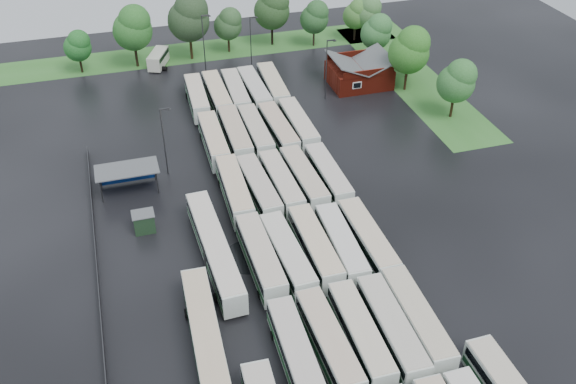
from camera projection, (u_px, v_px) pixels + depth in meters
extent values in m
plane|color=black|center=(301.00, 272.00, 73.00)|extent=(160.00, 160.00, 0.00)
cube|color=#641409|center=(359.00, 75.00, 110.90)|extent=(10.00, 8.00, 3.40)
cube|color=#4C4F51|center=(346.00, 63.00, 108.80)|extent=(5.07, 8.60, 2.19)
cube|color=#4C4F51|center=(374.00, 60.00, 109.96)|extent=(5.07, 8.60, 2.19)
cube|color=#641409|center=(369.00, 73.00, 106.50)|extent=(9.00, 0.20, 1.20)
cube|color=silver|center=(357.00, 85.00, 107.11)|extent=(1.60, 0.12, 1.20)
cylinder|color=#2D2D30|center=(101.00, 192.00, 82.77)|extent=(0.16, 0.16, 3.40)
cylinder|color=#2D2D30|center=(157.00, 183.00, 84.44)|extent=(0.16, 0.16, 3.40)
cylinder|color=#2D2D30|center=(100.00, 178.00, 85.26)|extent=(0.16, 0.16, 3.40)
cylinder|color=#2D2D30|center=(154.00, 170.00, 86.93)|extent=(0.16, 0.16, 3.40)
cube|color=#4C4F51|center=(127.00, 169.00, 83.80)|extent=(8.20, 4.20, 0.15)
cube|color=navy|center=(127.00, 173.00, 86.39)|extent=(7.60, 0.08, 2.60)
cube|color=black|center=(144.00, 222.00, 78.33)|extent=(2.50, 2.00, 2.50)
cube|color=#4C4F51|center=(143.00, 214.00, 77.57)|extent=(2.70, 2.20, 0.12)
cube|color=#316D28|center=(210.00, 50.00, 123.93)|extent=(80.00, 10.00, 0.01)
cube|color=#316D28|center=(411.00, 77.00, 114.20)|extent=(10.00, 50.00, 0.01)
cube|color=#2D2D30|center=(97.00, 260.00, 73.74)|extent=(0.10, 50.00, 1.20)
cube|color=silver|center=(296.00, 354.00, 60.90)|extent=(2.85, 12.57, 2.87)
cube|color=black|center=(296.00, 350.00, 60.57)|extent=(2.91, 12.07, 0.92)
cube|color=#0D4C19|center=(296.00, 358.00, 61.27)|extent=(2.90, 12.32, 0.63)
cube|color=#BCB1A7|center=(296.00, 343.00, 60.03)|extent=(2.74, 12.19, 0.13)
cylinder|color=black|center=(284.00, 333.00, 64.86)|extent=(2.66, 1.00, 1.00)
cube|color=silver|center=(329.00, 343.00, 61.95)|extent=(2.93, 12.69, 2.90)
cube|color=black|center=(329.00, 339.00, 61.61)|extent=(2.98, 12.19, 0.93)
cube|color=#093A17|center=(329.00, 348.00, 62.32)|extent=(2.98, 12.44, 0.64)
cube|color=#C1AA92|center=(329.00, 333.00, 61.07)|extent=(2.82, 12.31, 0.13)
cylinder|color=black|center=(315.00, 324.00, 65.94)|extent=(2.69, 1.01, 1.01)
cube|color=silver|center=(360.00, 335.00, 62.80)|extent=(2.83, 12.64, 2.89)
cube|color=black|center=(361.00, 331.00, 62.46)|extent=(2.88, 12.13, 0.92)
cube|color=#194B28|center=(360.00, 339.00, 63.17)|extent=(2.87, 12.38, 0.64)
cube|color=beige|center=(361.00, 324.00, 61.93)|extent=(2.71, 12.26, 0.13)
cylinder|color=black|center=(375.00, 377.00, 60.50)|extent=(2.68, 1.01, 1.01)
cylinder|color=black|center=(345.00, 316.00, 66.78)|extent=(2.68, 1.01, 1.01)
cube|color=silver|center=(391.00, 329.00, 63.33)|extent=(2.99, 13.00, 2.97)
cube|color=black|center=(392.00, 325.00, 62.99)|extent=(3.04, 12.49, 0.95)
cube|color=#184223|center=(391.00, 334.00, 63.72)|extent=(3.04, 12.74, 0.65)
cube|color=#BAB1A2|center=(393.00, 318.00, 62.44)|extent=(2.87, 12.61, 0.13)
cylinder|color=black|center=(408.00, 371.00, 60.97)|extent=(2.75, 1.04, 1.04)
cylinder|color=black|center=(374.00, 310.00, 67.43)|extent=(2.75, 1.04, 1.04)
cube|color=silver|center=(416.00, 320.00, 64.35)|extent=(2.98, 12.98, 2.96)
cube|color=black|center=(417.00, 316.00, 64.00)|extent=(3.03, 12.47, 0.95)
cube|color=#184323|center=(415.00, 324.00, 64.73)|extent=(3.03, 12.72, 0.65)
cube|color=#C0B299|center=(418.00, 309.00, 63.46)|extent=(2.86, 12.59, 0.13)
cylinder|color=black|center=(433.00, 361.00, 61.99)|extent=(2.75, 1.03, 1.03)
cylinder|color=black|center=(398.00, 302.00, 68.43)|extent=(2.75, 1.03, 1.03)
cube|color=silver|center=(261.00, 258.00, 71.95)|extent=(2.83, 13.03, 2.98)
cube|color=black|center=(261.00, 254.00, 71.60)|extent=(2.89, 12.51, 0.95)
cube|color=#0E4218|center=(261.00, 262.00, 72.33)|extent=(2.88, 12.77, 0.66)
cube|color=#C4B39F|center=(260.00, 247.00, 71.05)|extent=(2.72, 12.64, 0.13)
cylinder|color=black|center=(271.00, 292.00, 69.57)|extent=(2.76, 1.04, 1.04)
cylinder|color=black|center=(252.00, 245.00, 76.05)|extent=(2.76, 1.04, 1.04)
cube|color=silver|center=(287.00, 256.00, 72.26)|extent=(3.25, 12.95, 2.94)
cube|color=black|center=(287.00, 252.00, 71.92)|extent=(3.29, 12.44, 0.94)
cube|color=#194526|center=(287.00, 260.00, 72.64)|extent=(3.29, 12.70, 0.65)
cube|color=beige|center=(287.00, 245.00, 71.37)|extent=(3.12, 12.56, 0.13)
cylinder|color=black|center=(298.00, 290.00, 69.92)|extent=(2.73, 1.03, 1.03)
cylinder|color=black|center=(278.00, 243.00, 76.32)|extent=(2.73, 1.03, 1.03)
cube|color=silver|center=(315.00, 248.00, 73.39)|extent=(2.69, 12.88, 2.95)
cube|color=black|center=(315.00, 244.00, 73.04)|extent=(2.76, 12.37, 0.94)
cube|color=#184324|center=(315.00, 252.00, 73.77)|extent=(2.75, 12.63, 0.65)
cube|color=beige|center=(315.00, 237.00, 72.50)|extent=(2.59, 12.50, 0.13)
cylinder|color=black|center=(327.00, 281.00, 71.04)|extent=(2.74, 1.03, 1.03)
cylinder|color=black|center=(304.00, 236.00, 77.46)|extent=(2.74, 1.03, 1.03)
cube|color=silver|center=(341.00, 246.00, 73.73)|extent=(3.08, 12.73, 2.90)
cube|color=black|center=(341.00, 242.00, 73.40)|extent=(3.12, 12.23, 0.93)
cube|color=#0C4219|center=(341.00, 250.00, 74.10)|extent=(3.12, 12.48, 0.64)
cube|color=silver|center=(342.00, 236.00, 72.86)|extent=(2.96, 12.35, 0.13)
cylinder|color=black|center=(353.00, 278.00, 71.43)|extent=(2.69, 1.01, 1.01)
cylinder|color=black|center=(329.00, 234.00, 77.73)|extent=(2.69, 1.01, 1.01)
cube|color=silver|center=(367.00, 240.00, 74.47)|extent=(2.75, 12.92, 2.96)
cube|color=black|center=(368.00, 236.00, 74.13)|extent=(2.81, 12.40, 0.95)
cube|color=#123A1E|center=(367.00, 244.00, 74.85)|extent=(2.80, 12.66, 0.65)
cube|color=beige|center=(368.00, 230.00, 73.58)|extent=(2.64, 12.53, 0.13)
cylinder|color=black|center=(380.00, 273.00, 72.12)|extent=(2.74, 1.03, 1.03)
cylinder|color=black|center=(354.00, 229.00, 78.55)|extent=(2.74, 1.03, 1.03)
cube|color=silver|center=(235.00, 191.00, 82.49)|extent=(3.05, 13.02, 2.97)
cube|color=black|center=(234.00, 187.00, 82.14)|extent=(3.10, 12.51, 0.95)
cube|color=#1B4D24|center=(235.00, 195.00, 82.87)|extent=(3.09, 12.76, 0.65)
cube|color=beige|center=(234.00, 181.00, 81.59)|extent=(2.93, 12.63, 0.13)
cylinder|color=black|center=(242.00, 219.00, 80.13)|extent=(2.75, 1.04, 1.04)
cylinder|color=black|center=(228.00, 183.00, 86.58)|extent=(2.75, 1.04, 1.04)
cube|color=silver|center=(259.00, 189.00, 82.92)|extent=(3.19, 12.79, 2.91)
cube|color=black|center=(259.00, 185.00, 82.58)|extent=(3.23, 12.29, 0.93)
cube|color=#0B4319|center=(259.00, 193.00, 83.29)|extent=(3.23, 12.54, 0.64)
cube|color=#B8AA9C|center=(258.00, 179.00, 82.04)|extent=(3.07, 12.41, 0.13)
cylinder|color=black|center=(267.00, 216.00, 80.60)|extent=(2.70, 1.02, 1.02)
cylinder|color=black|center=(252.00, 181.00, 86.93)|extent=(2.70, 1.02, 1.02)
cube|color=silver|center=(281.00, 184.00, 83.84)|extent=(2.91, 12.66, 2.89)
cube|color=black|center=(281.00, 180.00, 83.50)|extent=(2.96, 12.15, 0.92)
cube|color=#0E421C|center=(281.00, 188.00, 84.21)|extent=(2.95, 12.40, 0.64)
cube|color=beige|center=(281.00, 174.00, 82.97)|extent=(2.79, 12.28, 0.13)
cylinder|color=black|center=(290.00, 210.00, 81.54)|extent=(2.68, 1.01, 1.01)
cylinder|color=black|center=(273.00, 176.00, 87.82)|extent=(2.68, 1.01, 1.01)
cube|color=silver|center=(304.00, 179.00, 84.62)|extent=(3.05, 12.85, 2.93)
cube|color=black|center=(304.00, 176.00, 84.28)|extent=(3.10, 12.34, 0.94)
cube|color=#0E4118|center=(304.00, 183.00, 84.99)|extent=(3.10, 12.59, 0.64)
cube|color=#BEAA94|center=(304.00, 170.00, 83.73)|extent=(2.93, 12.46, 0.13)
cylinder|color=black|center=(313.00, 206.00, 82.29)|extent=(2.71, 1.02, 1.02)
cylinder|color=black|center=(295.00, 172.00, 88.65)|extent=(2.71, 1.02, 1.02)
cube|color=silver|center=(328.00, 176.00, 85.36)|extent=(2.66, 12.52, 2.87)
cube|color=black|center=(328.00, 172.00, 85.02)|extent=(2.72, 12.02, 0.92)
cube|color=#153F21|center=(328.00, 180.00, 85.73)|extent=(2.72, 12.27, 0.63)
cube|color=beige|center=(328.00, 167.00, 84.49)|extent=(2.56, 12.14, 0.13)
cylinder|color=black|center=(338.00, 202.00, 83.08)|extent=(2.66, 1.00, 1.00)
cylinder|color=black|center=(318.00, 169.00, 89.31)|extent=(2.66, 1.00, 1.00)
cube|color=silver|center=(214.00, 141.00, 92.70)|extent=(2.89, 12.76, 2.91)
cube|color=black|center=(213.00, 137.00, 92.36)|extent=(2.95, 12.26, 0.93)
cube|color=#144021|center=(214.00, 144.00, 93.07)|extent=(2.94, 12.51, 0.64)
cube|color=beige|center=(213.00, 132.00, 91.82)|extent=(2.78, 12.38, 0.13)
cylinder|color=black|center=(220.00, 164.00, 90.38)|extent=(2.70, 1.02, 1.02)
cylinder|color=black|center=(209.00, 136.00, 96.71)|extent=(2.70, 1.02, 1.02)
cube|color=silver|center=(235.00, 135.00, 93.88)|extent=(2.98, 13.21, 3.02)
cube|color=black|center=(235.00, 131.00, 93.53)|extent=(3.03, 12.68, 0.97)
cube|color=#0D431B|center=(235.00, 139.00, 94.26)|extent=(3.03, 12.95, 0.66)
cube|color=tan|center=(235.00, 126.00, 92.97)|extent=(2.86, 12.81, 0.13)
cylinder|color=black|center=(242.00, 158.00, 91.48)|extent=(2.80, 1.05, 1.05)
cylinder|color=black|center=(230.00, 130.00, 98.04)|extent=(2.80, 1.05, 1.05)
cube|color=silver|center=(256.00, 133.00, 94.57)|extent=(2.68, 12.67, 2.90)
cube|color=black|center=(256.00, 129.00, 94.23)|extent=(2.74, 12.16, 0.93)
cube|color=#194624|center=(256.00, 136.00, 94.94)|extent=(2.73, 12.42, 0.64)
cube|color=#BAAB99|center=(255.00, 124.00, 93.70)|extent=(2.57, 12.29, 0.13)
cylinder|color=black|center=(263.00, 155.00, 92.26)|extent=(2.69, 1.01, 1.01)
cylinder|color=black|center=(250.00, 128.00, 98.57)|extent=(2.69, 1.01, 1.01)
cube|color=silver|center=(278.00, 130.00, 95.10)|extent=(3.05, 12.91, 2.94)
cube|color=black|center=(278.00, 127.00, 94.76)|extent=(3.10, 12.40, 0.94)
cube|color=#0D4C1C|center=(278.00, 134.00, 95.48)|extent=(3.09, 12.65, 0.65)
cube|color=tan|center=(278.00, 121.00, 94.21)|extent=(2.93, 12.52, 0.13)
cylinder|color=black|center=(286.00, 153.00, 92.76)|extent=(2.73, 1.03, 1.03)
cylinder|color=black|center=(271.00, 126.00, 99.16)|extent=(2.73, 1.03, 1.03)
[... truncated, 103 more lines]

